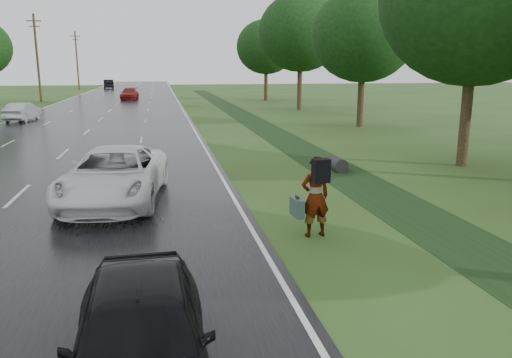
{
  "coord_description": "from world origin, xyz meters",
  "views": [
    {
      "loc": [
        4.58,
        -8.64,
        4.08
      ],
      "look_at": [
        6.91,
        3.44,
        1.3
      ],
      "focal_mm": 35.0,
      "sensor_mm": 36.0,
      "label": 1
    }
  ],
  "objects": [
    {
      "name": "white_pickup",
      "position": [
        3.15,
        6.69,
        0.86
      ],
      "size": [
        3.36,
        6.14,
        1.63
      ],
      "primitive_type": "imported",
      "rotation": [
        0.0,
        0.0,
        -0.12
      ],
      "color": "white",
      "rests_on": "road"
    },
    {
      "name": "utility_pole_far",
      "position": [
        -9.2,
        55.0,
        5.2
      ],
      "size": [
        1.6,
        0.26,
        10.0
      ],
      "color": "#321E14",
      "rests_on": "ground"
    },
    {
      "name": "tree_east_f",
      "position": [
        17.5,
        52.0,
        6.37
      ],
      "size": [
        7.2,
        7.2,
        9.62
      ],
      "color": "#321E14",
      "rests_on": "ground"
    },
    {
      "name": "far_car_dark",
      "position": [
        -4.58,
        89.61,
        0.87
      ],
      "size": [
        2.31,
        5.18,
        1.65
      ],
      "primitive_type": "imported",
      "rotation": [
        0.0,
        0.0,
        3.26
      ],
      "color": "black",
      "rests_on": "road"
    },
    {
      "name": "edge_stripe_west",
      "position": [
        -6.75,
        45.0,
        0.04
      ],
      "size": [
        0.12,
        180.0,
        0.01
      ],
      "primitive_type": "cube",
      "color": "silver",
      "rests_on": "road"
    },
    {
      "name": "tree_east_d",
      "position": [
        17.8,
        38.0,
        7.15
      ],
      "size": [
        8.0,
        8.0,
        10.76
      ],
      "color": "#321E14",
      "rests_on": "ground"
    },
    {
      "name": "edge_stripe_east",
      "position": [
        6.75,
        45.0,
        0.04
      ],
      "size": [
        0.12,
        180.0,
        0.01
      ],
      "primitive_type": "cube",
      "color": "silver",
      "rests_on": "road"
    },
    {
      "name": "dark_sedan",
      "position": [
        4.23,
        -2.85,
        0.78
      ],
      "size": [
        1.85,
        4.41,
        1.49
      ],
      "primitive_type": "imported",
      "rotation": [
        0.0,
        0.0,
        0.02
      ],
      "color": "black",
      "rests_on": "road"
    },
    {
      "name": "silver_sedan",
      "position": [
        -5.65,
        32.0,
        0.73
      ],
      "size": [
        1.96,
        4.32,
        1.37
      ],
      "primitive_type": "imported",
      "rotation": [
        0.0,
        0.0,
        3.02
      ],
      "color": "#989BA0",
      "rests_on": "road"
    },
    {
      "name": "road",
      "position": [
        0.0,
        45.0,
        0.02
      ],
      "size": [
        14.0,
        180.0,
        0.04
      ],
      "primitive_type": "cube",
      "color": "black",
      "rests_on": "ground"
    },
    {
      "name": "center_line",
      "position": [
        0.0,
        45.0,
        0.04
      ],
      "size": [
        0.12,
        180.0,
        0.01
      ],
      "primitive_type": "cube",
      "color": "silver",
      "rests_on": "road"
    },
    {
      "name": "utility_pole_distant",
      "position": [
        -9.2,
        85.0,
        5.2
      ],
      "size": [
        1.6,
        0.26,
        10.0
      ],
      "color": "#321E14",
      "rests_on": "ground"
    },
    {
      "name": "tree_east_c",
      "position": [
        18.2,
        24.0,
        6.14
      ],
      "size": [
        7.0,
        7.0,
        9.29
      ],
      "color": "#321E14",
      "rests_on": "ground"
    },
    {
      "name": "drainage_ditch",
      "position": [
        11.5,
        18.71,
        0.04
      ],
      "size": [
        2.2,
        120.0,
        0.56
      ],
      "color": "black",
      "rests_on": "ground"
    },
    {
      "name": "far_car_red",
      "position": [
        1.0,
        56.12,
        0.75
      ],
      "size": [
        2.21,
        4.99,
        1.43
      ],
      "primitive_type": "imported",
      "rotation": [
        0.0,
        0.0,
        -0.04
      ],
      "color": "maroon",
      "rests_on": "road"
    },
    {
      "name": "pedestrian",
      "position": [
        8.18,
        2.55,
        1.03
      ],
      "size": [
        0.94,
        0.78,
        1.99
      ],
      "rotation": [
        0.0,
        0.0,
        3.24
      ],
      "color": "#A5998C",
      "rests_on": "ground"
    }
  ]
}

